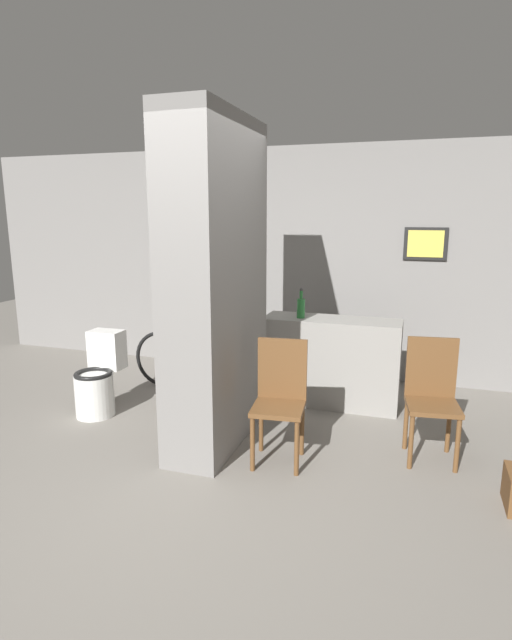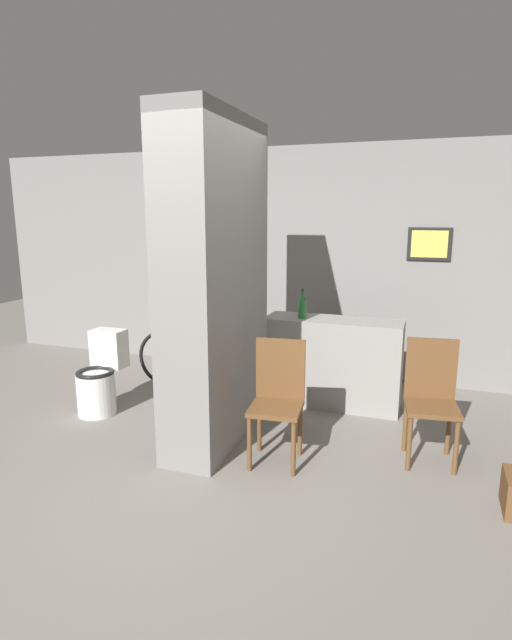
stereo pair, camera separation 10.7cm
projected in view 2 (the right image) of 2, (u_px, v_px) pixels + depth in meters
name	position (u px, v px, depth m)	size (l,w,h in m)	color
ground_plane	(193.00, 474.00, 3.63)	(14.00, 14.00, 0.00)	slate
wall_back	(291.00, 263.00, 5.79)	(8.00, 0.09, 2.60)	gray
pillar_center	(216.00, 285.00, 3.98)	(0.47, 1.29, 2.60)	gray
counter_shelf	(332.00, 362.00, 4.89)	(1.32, 0.44, 0.87)	gray
toilet	(100.00, 378.00, 4.74)	(0.36, 0.52, 0.76)	white
chair_near_pillar	(278.00, 396.00, 3.77)	(0.42, 0.42, 0.93)	brown
chair_by_doorway	(431.00, 396.00, 3.78)	(0.43, 0.43, 0.93)	brown
bicycle	(203.00, 361.00, 5.29)	(1.56, 0.42, 0.67)	black
bottle_tall	(302.00, 307.00, 4.83)	(0.08, 0.08, 0.29)	#267233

